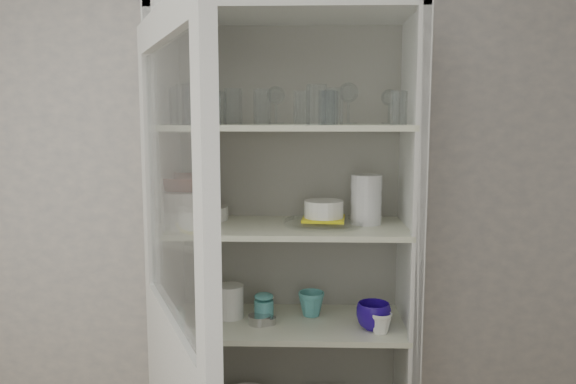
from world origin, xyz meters
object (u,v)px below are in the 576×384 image
at_px(glass_platter, 324,222).
at_px(white_canister, 230,301).
at_px(terracotta_bowl, 183,183).
at_px(plate_stack_front, 184,217).
at_px(yellow_trivet, 324,219).
at_px(measuring_cups, 259,320).
at_px(goblet_2, 348,101).
at_px(mug_blue, 374,316).
at_px(mug_teal, 311,304).
at_px(goblet_3, 389,105).
at_px(white_ramekin, 324,209).
at_px(grey_bowl_stack, 366,199).
at_px(mug_white, 380,323).
at_px(teal_jar, 264,308).
at_px(pantry_cabinet, 288,296).
at_px(goblet_1, 276,104).
at_px(plate_stack_back, 202,213).
at_px(cream_bowl, 184,200).
at_px(goblet_0, 202,104).

height_order(glass_platter, white_canister, glass_platter).
bearing_deg(terracotta_bowl, glass_platter, 4.68).
xyz_separation_m(plate_stack_front, yellow_trivet, (0.55, 0.05, -0.01)).
bearing_deg(white_canister, plate_stack_front, -157.73).
height_order(measuring_cups, white_canister, white_canister).
height_order(goblet_2, yellow_trivet, goblet_2).
distance_m(mug_blue, mug_teal, 0.28).
height_order(goblet_3, white_ramekin, goblet_3).
xyz_separation_m(grey_bowl_stack, mug_white, (0.05, -0.15, -0.46)).
bearing_deg(yellow_trivet, teal_jar, 178.45).
height_order(mug_white, white_canister, white_canister).
relative_size(plate_stack_front, white_ramekin, 1.39).
distance_m(goblet_3, terracotta_bowl, 0.89).
bearing_deg(mug_blue, white_canister, 156.98).
bearing_deg(teal_jar, white_canister, 173.42).
relative_size(plate_stack_front, yellow_trivet, 1.32).
distance_m(pantry_cabinet, plate_stack_front, 0.55).
relative_size(glass_platter, measuring_cups, 3.57).
bearing_deg(goblet_2, glass_platter, -130.01).
bearing_deg(goblet_3, mug_white, -101.51).
bearing_deg(glass_platter, white_canister, 176.58).
height_order(plate_stack_front, yellow_trivet, plate_stack_front).
height_order(pantry_cabinet, mug_white, pantry_cabinet).
distance_m(goblet_1, teal_jar, 0.84).
height_order(mug_white, teal_jar, teal_jar).
bearing_deg(plate_stack_back, goblet_1, -0.75).
bearing_deg(teal_jar, cream_bowl, -170.52).
xyz_separation_m(pantry_cabinet, terracotta_bowl, (-0.41, -0.11, 0.49)).
relative_size(goblet_1, goblet_3, 1.09).
xyz_separation_m(mug_blue, measuring_cups, (-0.45, 0.04, -0.04)).
height_order(glass_platter, teal_jar, glass_platter).
distance_m(mug_teal, teal_jar, 0.20).
bearing_deg(teal_jar, mug_white, -16.73).
xyz_separation_m(plate_stack_back, terracotta_bowl, (-0.04, -0.14, 0.14)).
distance_m(pantry_cabinet, teal_jar, 0.12).
bearing_deg(glass_platter, pantry_cabinet, 156.30).
bearing_deg(measuring_cups, white_ramekin, 10.86).
xyz_separation_m(plate_stack_front, teal_jar, (0.31, 0.05, -0.39)).
bearing_deg(mug_teal, teal_jar, -173.70).
height_order(goblet_0, plate_stack_back, goblet_0).
height_order(mug_teal, white_canister, white_canister).
bearing_deg(goblet_0, white_ramekin, -10.23).
bearing_deg(mug_teal, glass_platter, -54.66).
bearing_deg(measuring_cups, goblet_1, 66.63).
xyz_separation_m(white_ramekin, white_canister, (-0.39, 0.02, -0.40)).
xyz_separation_m(goblet_2, white_ramekin, (-0.10, -0.12, -0.43)).
distance_m(goblet_1, measuring_cups, 0.88).
relative_size(grey_bowl_stack, white_canister, 1.46).
bearing_deg(goblet_2, measuring_cups, -154.61).
xyz_separation_m(goblet_2, goblet_3, (0.17, -0.01, -0.02)).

